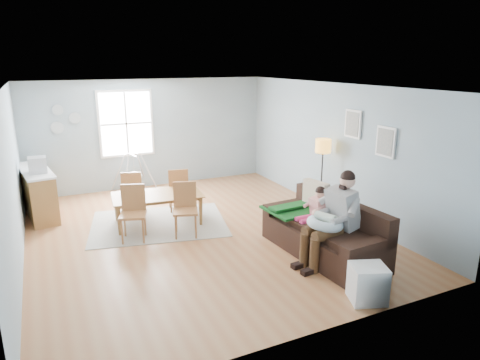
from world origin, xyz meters
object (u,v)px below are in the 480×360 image
floor_lamp (323,152)px  chair_sw (133,209)px  storage_cube (367,283)px  dining_table (158,209)px  toddler (315,207)px  father (334,216)px  chair_se (185,205)px  monitor (37,165)px  chair_ne (178,187)px  chair_nw (133,190)px  sofa (326,235)px  baby_swing (134,176)px  counter (38,192)px

floor_lamp → chair_sw: 3.96m
storage_cube → dining_table: (-1.80, 3.97, 0.05)m
toddler → storage_cube: size_ratio=1.52×
floor_lamp → chair_sw: size_ratio=1.58×
storage_cube → father: bearing=76.4°
chair_se → monitor: (-2.39, 1.94, 0.58)m
floor_lamp → toddler: bearing=-128.9°
chair_ne → storage_cube: bearing=-74.9°
toddler → monitor: 5.45m
floor_lamp → chair_nw: size_ratio=1.66×
floor_lamp → chair_se: (-2.97, 0.08, -0.74)m
chair_se → monitor: 3.13m
floor_lamp → sofa: bearing=-123.1°
father → baby_swing: bearing=111.6°
toddler → storage_cube: (-0.29, -1.67, -0.50)m
counter → baby_swing: bearing=20.0°
floor_lamp → counter: (-5.42, 2.35, -0.80)m
counter → baby_swing: (2.14, 0.78, -0.08)m
chair_sw → monitor: size_ratio=2.98×
dining_table → chair_nw: 0.83m
chair_se → baby_swing: (-0.30, 3.05, -0.14)m
chair_se → counter: bearing=137.2°
counter → chair_ne: bearing=-20.7°
chair_sw → chair_se: chair_sw is taller
chair_se → counter: counter is taller
toddler → baby_swing: toddler is taller
storage_cube → chair_nw: (-2.13, 4.69, 0.29)m
chair_se → monitor: size_ratio=2.94×
chair_sw → chair_nw: chair_sw is taller
sofa → storage_cube: sofa is taller
chair_se → chair_sw: bearing=167.9°
dining_table → chair_nw: chair_nw is taller
toddler → counter: (-4.20, 3.85, -0.26)m
floor_lamp → monitor: bearing=159.4°
storage_cube → counter: 6.77m
storage_cube → counter: size_ratio=0.31×
storage_cube → chair_nw: 5.16m
chair_nw → dining_table: bearing=-65.4°
sofa → father: bearing=-109.4°
storage_cube → monitor: bearing=126.6°
counter → monitor: bearing=-79.9°
dining_table → chair_sw: (-0.58, -0.53, 0.27)m
chair_sw → monitor: bearing=130.3°
monitor → baby_swing: (2.08, 1.11, -0.73)m
chair_se → chair_ne: bearing=78.5°
chair_se → chair_nw: size_ratio=1.03×
storage_cube → chair_se: chair_se is taller
sofa → floor_lamp: floor_lamp is taller
dining_table → sofa: bearing=-43.1°
father → chair_nw: father is taller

